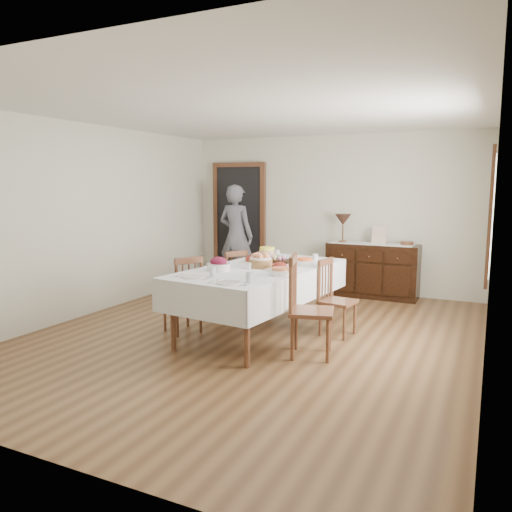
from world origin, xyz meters
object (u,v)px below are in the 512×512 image
at_px(chair_right_near, 306,306).
at_px(chair_right_far, 334,297).
at_px(sideboard, 372,270).
at_px(person, 236,232).
at_px(dining_table, 260,275).
at_px(table_lamp, 343,221).
at_px(chair_left_near, 184,294).
at_px(chair_left_far, 232,283).

xyz_separation_m(chair_right_near, chair_right_far, (0.05, 0.85, -0.08)).
distance_m(sideboard, person, 2.43).
relative_size(dining_table, table_lamp, 5.42).
bearing_deg(chair_right_near, table_lamp, -5.36).
xyz_separation_m(chair_right_near, person, (-2.36, 2.90, 0.41)).
relative_size(sideboard, table_lamp, 3.09).
distance_m(chair_left_near, sideboard, 3.36).
xyz_separation_m(chair_left_far, person, (-0.89, 1.81, 0.49)).
relative_size(chair_left_far, chair_right_far, 1.00).
height_order(chair_right_far, table_lamp, table_lamp).
relative_size(dining_table, person, 1.31).
bearing_deg(chair_right_near, sideboard, -14.53).
distance_m(chair_right_near, person, 3.76).
height_order(chair_left_near, person, person).
relative_size(dining_table, chair_right_near, 2.34).
relative_size(chair_left_far, chair_right_near, 0.85).
relative_size(person, table_lamp, 4.13).
bearing_deg(dining_table, chair_right_far, 31.90).
relative_size(chair_left_far, person, 0.48).
bearing_deg(sideboard, person, -175.78).
bearing_deg(chair_right_far, sideboard, 9.56).
relative_size(dining_table, chair_left_near, 2.65).
distance_m(chair_right_far, sideboard, 2.23).
bearing_deg(person, chair_left_near, 110.08).
distance_m(dining_table, chair_left_far, 0.98).
height_order(chair_right_near, person, person).
distance_m(chair_left_near, person, 2.91).
relative_size(chair_left_far, sideboard, 0.64).
height_order(dining_table, chair_right_far, chair_right_far).
xyz_separation_m(dining_table, sideboard, (0.76, 2.60, -0.29)).
height_order(sideboard, person, person).
xyz_separation_m(chair_left_near, table_lamp, (1.12, 2.91, 0.73)).
bearing_deg(chair_right_near, chair_right_far, -17.56).
distance_m(chair_left_near, chair_right_near, 1.61).
bearing_deg(table_lamp, sideboard, 3.65).
xyz_separation_m(chair_right_far, person, (-2.40, 2.05, 0.49)).
bearing_deg(chair_right_far, chair_left_far, 89.41).
xyz_separation_m(chair_left_far, table_lamp, (0.99, 1.95, 0.75)).
distance_m(chair_right_near, chair_right_far, 0.86).
bearing_deg(chair_left_near, chair_right_far, 140.51).
relative_size(chair_left_near, sideboard, 0.66).
distance_m(chair_left_far, chair_right_near, 1.84).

